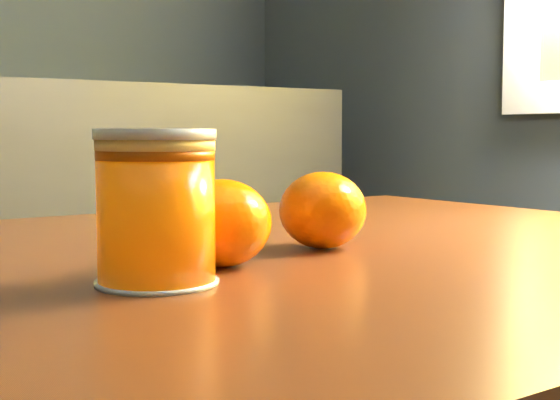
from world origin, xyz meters
TOP-DOWN VIEW (x-y plane):
  - table at (0.78, 0.26)m, footprint 0.98×0.70m
  - juice_glass at (0.68, 0.18)m, footprint 0.07×0.07m
  - orange_front at (0.85, 0.24)m, footprint 0.09×0.09m
  - orange_back at (0.74, 0.21)m, footprint 0.09×0.09m

SIDE VIEW (x-z plane):
  - table at x=0.78m, z-range 0.27..0.98m
  - orange_back at x=0.74m, z-range 0.71..0.77m
  - orange_front at x=0.85m, z-range 0.71..0.77m
  - juice_glass at x=0.68m, z-range 0.71..0.80m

